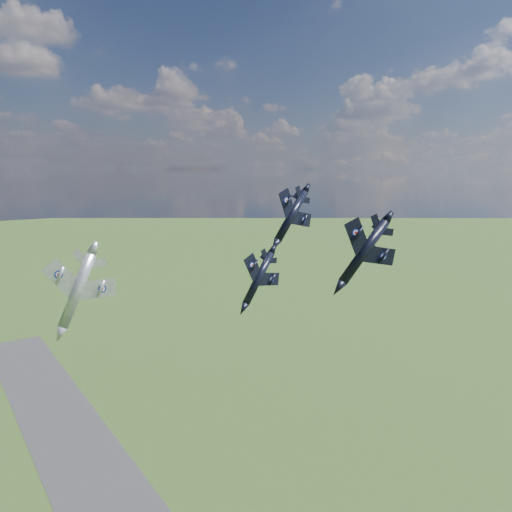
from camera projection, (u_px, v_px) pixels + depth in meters
jet_lead_navy at (259, 278)px, 85.01m from camera, size 10.91×14.48×7.88m
jet_right_navy at (364, 252)px, 74.83m from camera, size 14.52×17.85×9.40m
jet_high_navy at (291, 216)px, 94.10m from camera, size 12.52×16.75×9.54m
jet_left_silver at (77, 290)px, 65.08m from camera, size 14.00×16.57×6.77m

